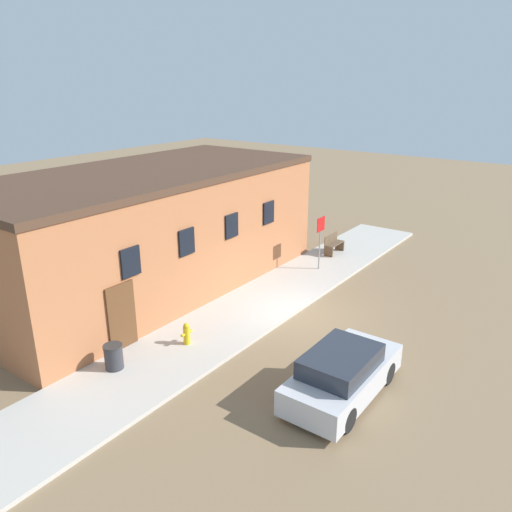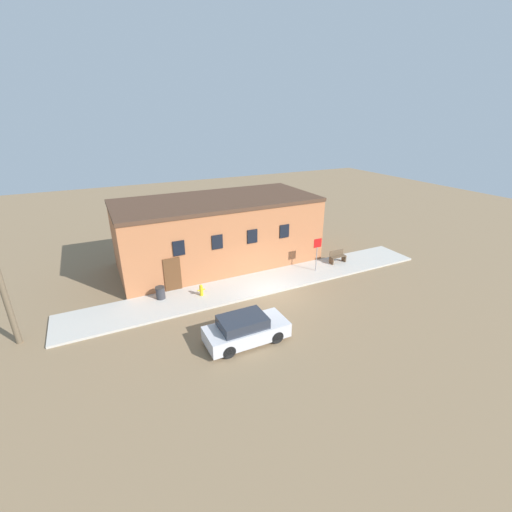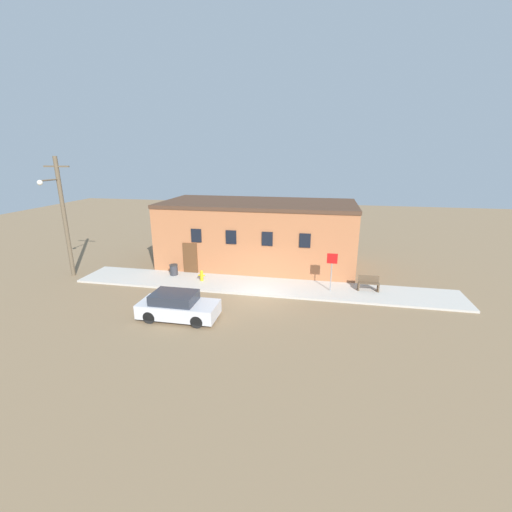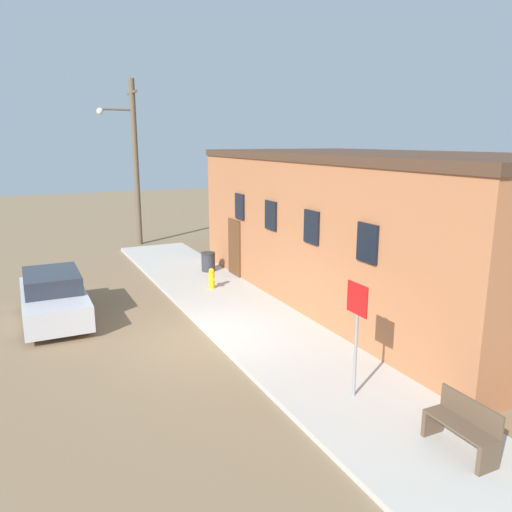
{
  "view_description": "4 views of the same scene",
  "coord_description": "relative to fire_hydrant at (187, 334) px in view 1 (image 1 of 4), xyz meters",
  "views": [
    {
      "loc": [
        -13.63,
        -8.25,
        7.87
      ],
      "look_at": [
        -0.32,
        1.48,
        1.99
      ],
      "focal_mm": 35.0,
      "sensor_mm": 36.0,
      "label": 1
    },
    {
      "loc": [
        -8.86,
        -15.79,
        9.93
      ],
      "look_at": [
        -0.32,
        1.48,
        1.99
      ],
      "focal_mm": 24.0,
      "sensor_mm": 36.0,
      "label": 2
    },
    {
      "loc": [
        3.51,
        -18.04,
        7.89
      ],
      "look_at": [
        -0.32,
        1.48,
        1.99
      ],
      "focal_mm": 24.0,
      "sensor_mm": 36.0,
      "label": 3
    },
    {
      "loc": [
        11.43,
        -4.18,
        5.02
      ],
      "look_at": [
        -0.32,
        1.48,
        1.99
      ],
      "focal_mm": 35.0,
      "sensor_mm": 36.0,
      "label": 4
    }
  ],
  "objects": [
    {
      "name": "trash_bin",
      "position": [
        -2.22,
        0.7,
        0.02
      ],
      "size": [
        0.54,
        0.54,
        0.73
      ],
      "color": "#333338",
      "rests_on": "sidewalk"
    },
    {
      "name": "ground_plane",
      "position": [
        3.88,
        -1.53,
        -0.47
      ],
      "size": [
        80.0,
        80.0,
        0.0
      ],
      "primitive_type": "plane",
      "color": "#846B4C"
    },
    {
      "name": "sidewalk",
      "position": [
        3.88,
        -0.05,
        -0.41
      ],
      "size": [
        23.6,
        2.96,
        0.12
      ],
      "color": "#BCB7AD",
      "rests_on": "ground"
    },
    {
      "name": "brick_building",
      "position": [
        2.81,
        4.55,
        1.87
      ],
      "size": [
        13.75,
        6.35,
        4.67
      ],
      "color": "#B26B42",
      "rests_on": "ground"
    },
    {
      "name": "stop_sign",
      "position": [
        8.08,
        -0.1,
        1.23
      ],
      "size": [
        0.6,
        0.06,
        2.3
      ],
      "color": "gray",
      "rests_on": "sidewalk"
    },
    {
      "name": "bench",
      "position": [
        10.3,
        0.38,
        0.07
      ],
      "size": [
        1.21,
        0.44,
        0.88
      ],
      "color": "brown",
      "rests_on": "sidewalk"
    },
    {
      "name": "fire_hydrant",
      "position": [
        0.0,
        0.0,
        0.0
      ],
      "size": [
        0.44,
        0.21,
        0.7
      ],
      "color": "gold",
      "rests_on": "sidewalk"
    },
    {
      "name": "parked_car",
      "position": [
        0.56,
        -5.02,
        0.18
      ],
      "size": [
        3.92,
        1.68,
        1.36
      ],
      "color": "black",
      "rests_on": "ground"
    }
  ]
}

